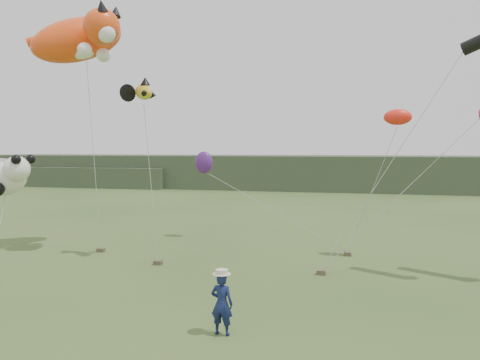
% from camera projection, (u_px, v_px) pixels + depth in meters
% --- Properties ---
extents(ground, '(120.00, 120.00, 0.00)m').
position_uv_depth(ground, '(193.00, 310.00, 14.15)').
color(ground, '#385123').
rests_on(ground, ground).
extents(headland, '(90.00, 13.00, 4.00)m').
position_uv_depth(headland, '(289.00, 172.00, 58.08)').
color(headland, '#2D3D28').
rests_on(headland, ground).
extents(festival_attendant, '(0.63, 0.44, 1.65)m').
position_uv_depth(festival_attendant, '(222.00, 304.00, 12.24)').
color(festival_attendant, '#131D49').
rests_on(festival_attendant, ground).
extents(sandbag_anchors, '(14.14, 6.32, 0.17)m').
position_uv_depth(sandbag_anchors, '(184.00, 261.00, 19.99)').
color(sandbag_anchors, brown).
rests_on(sandbag_anchors, ground).
extents(cat_kite, '(5.94, 4.77, 3.30)m').
position_uv_depth(cat_kite, '(82.00, 38.00, 22.24)').
color(cat_kite, '#F44913').
rests_on(cat_kite, ground).
extents(fish_kite, '(2.20, 1.43, 1.09)m').
position_uv_depth(fish_kite, '(137.00, 92.00, 20.55)').
color(fish_kite, gold).
rests_on(fish_kite, ground).
extents(panda_kite, '(3.27, 2.11, 2.03)m').
position_uv_depth(panda_kite, '(2.00, 176.00, 22.72)').
color(panda_kite, white).
rests_on(panda_kite, ground).
extents(misc_kites, '(10.88, 3.29, 3.10)m').
position_uv_depth(misc_kites, '(277.00, 145.00, 23.33)').
color(misc_kites, '#FC2817').
rests_on(misc_kites, ground).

